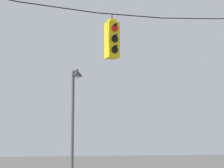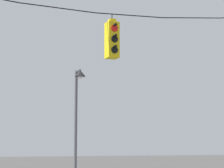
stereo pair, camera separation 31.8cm
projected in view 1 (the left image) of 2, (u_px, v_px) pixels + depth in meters
The scene contains 2 objects.
traffic_light_over_intersection at pixel (112, 40), 12.64m from camera, with size 0.34×0.46×1.31m.
street_lamp at pixel (74, 112), 16.78m from camera, with size 0.42×0.73×5.30m.
Camera 1 is at (-3.64, -11.54, 2.29)m, focal length 70.00 mm.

